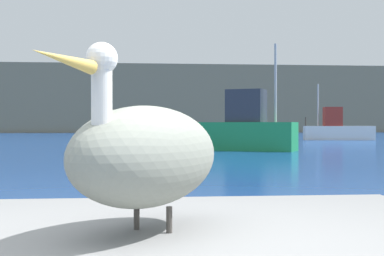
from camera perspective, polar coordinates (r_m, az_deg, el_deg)
The scene contains 4 objects.
hillside_backdrop at distance 84.20m, azimuth -5.34°, elevation 2.94°, with size 140.00×14.64×9.86m, color #7F755B.
pelican at distance 2.64m, azimuth -4.88°, elevation -2.84°, with size 1.02×1.28×0.88m.
fishing_boat_green at distance 25.70m, azimuth 5.83°, elevation -0.06°, with size 4.76×3.50×4.99m.
fishing_boat_white at distance 43.85m, azimuth 15.10°, elevation -0.10°, with size 5.52×2.33×4.40m.
Camera 1 is at (-0.04, -2.15, 1.27)m, focal length 50.44 mm.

